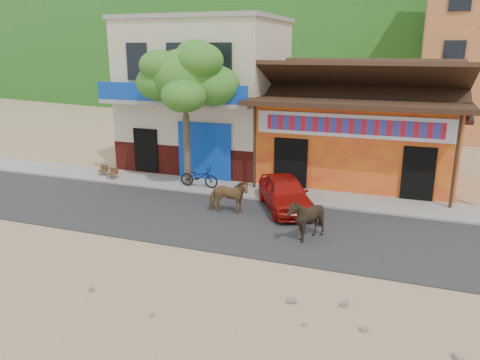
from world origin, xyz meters
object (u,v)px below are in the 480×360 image
(cow_dark, at_px, (306,219))
(scooter, at_px, (199,177))
(red_car, at_px, (285,193))
(cafe_chair_left, at_px, (103,166))
(tree, at_px, (186,115))
(cow_tan, at_px, (228,196))
(cafe_chair_right, at_px, (112,169))

(cow_dark, distance_m, scooter, 6.64)
(cow_dark, xyz_separation_m, red_car, (-1.35, 2.59, -0.07))
(cow_dark, distance_m, red_car, 2.92)
(cow_dark, relative_size, cafe_chair_left, 1.74)
(cow_dark, height_order, red_car, cow_dark)
(tree, xyz_separation_m, cow_tan, (2.85, -2.52, -2.45))
(cow_dark, relative_size, cafe_chair_right, 1.64)
(cow_tan, bearing_deg, red_car, -68.85)
(scooter, distance_m, cafe_chair_right, 4.26)
(cafe_chair_right, bearing_deg, scooter, -3.32)
(cow_dark, bearing_deg, scooter, -143.91)
(cow_dark, distance_m, cafe_chair_left, 11.19)
(cow_dark, height_order, cafe_chair_left, cow_dark)
(cow_dark, bearing_deg, tree, -142.11)
(tree, xyz_separation_m, cafe_chair_right, (-3.66, -0.25, -2.58))
(cafe_chair_left, height_order, cafe_chair_right, cafe_chair_right)
(red_car, bearing_deg, cafe_chair_right, 142.89)
(cafe_chair_right, bearing_deg, cow_dark, -25.88)
(scooter, bearing_deg, cow_dark, -127.06)
(tree, bearing_deg, cafe_chair_left, 178.51)
(cafe_chair_left, bearing_deg, cow_tan, -28.52)
(tree, bearing_deg, cafe_chair_right, -176.16)
(cow_tan, bearing_deg, cafe_chair_right, 60.22)
(tree, distance_m, cow_tan, 4.53)
(red_car, bearing_deg, cow_dark, -91.65)
(cow_tan, bearing_deg, cow_dark, -125.77)
(cow_tan, relative_size, red_car, 0.40)
(red_car, relative_size, scooter, 2.20)
(cow_tan, xyz_separation_m, scooter, (-2.25, 2.37, -0.11))
(cow_tan, distance_m, red_car, 2.11)
(cafe_chair_right, bearing_deg, red_car, -12.61)
(red_car, bearing_deg, tree, 133.99)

